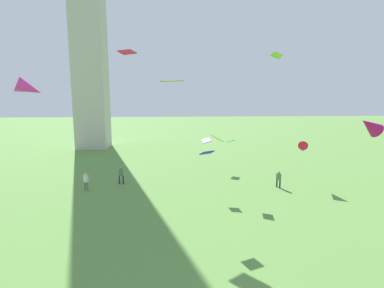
{
  "coord_description": "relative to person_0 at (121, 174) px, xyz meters",
  "views": [
    {
      "loc": [
        -2.44,
        -8.47,
        8.99
      ],
      "look_at": [
        -0.95,
        14.57,
        5.26
      ],
      "focal_mm": 28.34,
      "sensor_mm": 36.0,
      "label": 1
    }
  ],
  "objects": [
    {
      "name": "person_0",
      "position": [
        0.0,
        0.0,
        0.0
      ],
      "size": [
        0.54,
        0.31,
        1.75
      ],
      "rotation": [
        0.0,
        0.0,
        3.24
      ],
      "color": "#2D3338",
      "rests_on": "ground_plane"
    },
    {
      "name": "person_1",
      "position": [
        15.65,
        -2.23,
        -0.07
      ],
      "size": [
        0.44,
        0.49,
        1.64
      ],
      "rotation": [
        0.0,
        0.0,
        2.17
      ],
      "color": "#1E2333",
      "rests_on": "ground_plane"
    },
    {
      "name": "person_2",
      "position": [
        -3.0,
        -1.89,
        -0.04
      ],
      "size": [
        0.5,
        0.48,
        1.69
      ],
      "rotation": [
        0.0,
        0.0,
        2.41
      ],
      "color": "#51754C",
      "rests_on": "ground_plane"
    },
    {
      "name": "kite_flying_0",
      "position": [
        10.61,
        -3.53,
        3.88
      ],
      "size": [
        0.89,
        1.08,
        0.39
      ],
      "rotation": [
        0.0,
        0.0,
        4.45
      ],
      "color": "#14DDCA"
    },
    {
      "name": "kite_flying_1",
      "position": [
        10.75,
        5.85,
        2.79
      ],
      "size": [
        1.51,
        1.69,
        0.85
      ],
      "rotation": [
        0.0,
        0.0,
        2.27
      ],
      "color": "gold"
    },
    {
      "name": "kite_flying_2",
      "position": [
        8.48,
        -2.17,
        3.75
      ],
      "size": [
        0.9,
        1.17,
        0.42
      ],
      "rotation": [
        0.0,
        0.0,
        4.84
      ],
      "color": "purple"
    },
    {
      "name": "kite_flying_3",
      "position": [
        20.1,
        -8.66,
        5.74
      ],
      "size": [
        2.1,
        1.43,
        1.8
      ],
      "rotation": [
        0.0,
        0.0,
        4.87
      ],
      "color": "#B71260"
    },
    {
      "name": "kite_flying_4",
      "position": [
        5.27,
        -5.18,
        9.15
      ],
      "size": [
        1.96,
        2.02,
        0.19
      ],
      "rotation": [
        0.0,
        0.0,
        5.41
      ],
      "color": "gold"
    },
    {
      "name": "kite_flying_5",
      "position": [
        17.99,
        6.72,
        12.79
      ],
      "size": [
        1.89,
        1.79,
        1.17
      ],
      "rotation": [
        0.0,
        0.0,
        4.09
      ],
      "color": "#64DD0C"
    },
    {
      "name": "kite_flying_6",
      "position": [
        18.49,
        -0.97,
        2.67
      ],
      "size": [
        1.57,
        1.92,
        1.55
      ],
      "rotation": [
        0.0,
        0.0,
        2.71
      ],
      "color": "red"
    },
    {
      "name": "kite_flying_7",
      "position": [
        1.42,
        -2.94,
        11.7
      ],
      "size": [
        1.69,
        1.59,
        0.72
      ],
      "rotation": [
        0.0,
        0.0,
        3.91
      ],
      "color": "red"
    },
    {
      "name": "kite_flying_8",
      "position": [
        7.7,
        -9.63,
        4.0
      ],
      "size": [
        1.1,
        0.95,
        0.35
      ],
      "rotation": [
        0.0,
        0.0,
        0.44
      ],
      "color": "#121DE8"
    },
    {
      "name": "kite_flying_9",
      "position": [
        -5.36,
        -6.76,
        8.51
      ],
      "size": [
        2.36,
        2.02,
        1.78
      ],
      "rotation": [
        0.0,
        0.0,
        2.06
      ],
      "color": "#E730A5"
    }
  ]
}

